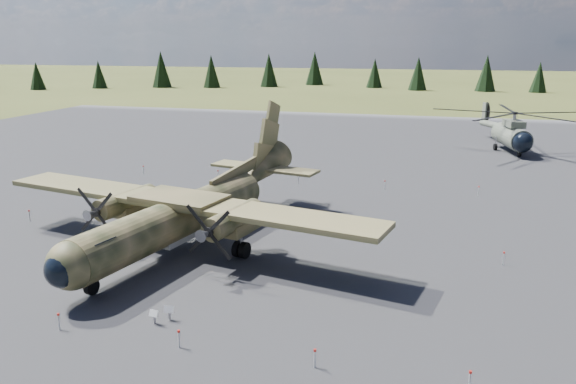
# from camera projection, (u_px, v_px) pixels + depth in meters

# --- Properties ---
(ground) EXTENTS (500.00, 500.00, 0.00)m
(ground) POSITION_uv_depth(u_px,v_px,m) (241.00, 241.00, 37.42)
(ground) COLOR brown
(ground) RESTS_ON ground
(apron) EXTENTS (120.00, 120.00, 0.04)m
(apron) POSITION_uv_depth(u_px,v_px,m) (281.00, 201.00, 46.75)
(apron) COLOR slate
(apron) RESTS_ON ground
(transport_plane) EXTENTS (26.91, 24.17, 8.89)m
(transport_plane) POSITION_uv_depth(u_px,v_px,m) (189.00, 207.00, 36.13)
(transport_plane) COLOR #2E361D
(transport_plane) RESTS_ON ground
(helicopter_near) EXTENTS (22.88, 24.27, 4.88)m
(helicopter_near) POSITION_uv_depth(u_px,v_px,m) (512.00, 123.00, 66.66)
(helicopter_near) COLOR slate
(helicopter_near) RESTS_ON ground
(info_placard_left) EXTENTS (0.48, 0.26, 0.71)m
(info_placard_left) POSITION_uv_depth(u_px,v_px,m) (154.00, 315.00, 26.26)
(info_placard_left) COLOR gray
(info_placard_left) RESTS_ON ground
(info_placard_right) EXTENTS (0.50, 0.27, 0.74)m
(info_placard_right) POSITION_uv_depth(u_px,v_px,m) (169.00, 311.00, 26.60)
(info_placard_right) COLOR gray
(info_placard_right) RESTS_ON ground
(barrier_fence) EXTENTS (33.12, 29.62, 0.85)m
(barrier_fence) POSITION_uv_depth(u_px,v_px,m) (234.00, 233.00, 37.33)
(barrier_fence) COLOR silver
(barrier_fence) RESTS_ON ground
(treeline) EXTENTS (285.18, 282.87, 10.97)m
(treeline) POSITION_uv_depth(u_px,v_px,m) (235.00, 167.00, 37.38)
(treeline) COLOR black
(treeline) RESTS_ON ground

